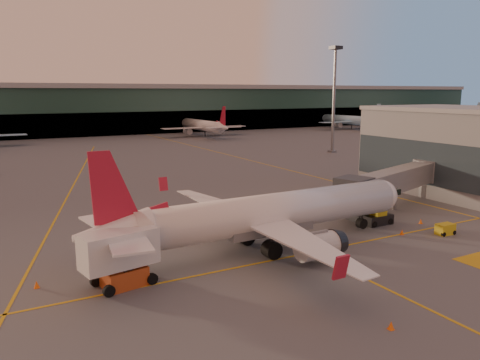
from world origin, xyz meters
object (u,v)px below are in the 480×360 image
main_airplane (266,215)px  pushback_tug (377,218)px  catering_truck (120,255)px  gpu_cart (445,229)px

main_airplane → pushback_tug: bearing=3.4°
main_airplane → catering_truck: size_ratio=5.64×
catering_truck → gpu_cart: (33.40, -3.12, -1.97)m
catering_truck → gpu_cart: size_ratio=3.02×
main_airplane → pushback_tug: (15.67, 1.21, -2.66)m
gpu_cart → pushback_tug: 7.19m
gpu_cart → pushback_tug: size_ratio=0.59×
pushback_tug → gpu_cart: bearing=-60.9°
main_airplane → pushback_tug: 15.94m
main_airplane → pushback_tug: main_airplane is taller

